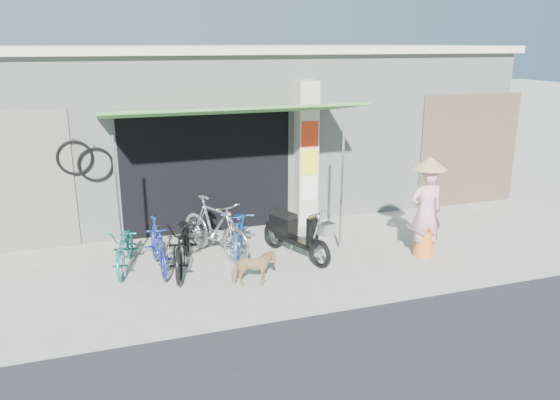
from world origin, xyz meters
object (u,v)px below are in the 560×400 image
object	(u,v)px
street_dog	(253,268)
moped	(294,233)
bike_navy	(240,229)
bike_teal	(125,247)
bike_black	(183,242)
bike_silver	(215,228)
nun	(426,208)
bike_blue	(158,246)

from	to	relation	value
street_dog	moped	xyz separation A→B (m)	(1.02, 0.94, 0.16)
bike_navy	moped	world-z (taller)	moped
bike_teal	bike_black	distance (m)	1.00
moped	bike_silver	bearing A→B (deg)	138.80
street_dog	nun	bearing A→B (deg)	-78.46
moped	nun	size ratio (longest dim) A/B	0.91
bike_black	moped	size ratio (longest dim) A/B	1.13
street_dog	nun	size ratio (longest dim) A/B	0.38
bike_blue	street_dog	world-z (taller)	bike_blue
bike_teal	bike_blue	world-z (taller)	bike_blue
bike_navy	bike_black	bearing A→B (deg)	-137.28
street_dog	bike_teal	bearing A→B (deg)	61.68
bike_teal	street_dog	xyz separation A→B (m)	(1.88, -1.33, -0.11)
bike_blue	street_dog	bearing A→B (deg)	-41.59
nun	bike_silver	bearing A→B (deg)	-11.11
bike_blue	bike_navy	xyz separation A→B (m)	(1.52, 0.40, -0.01)
bike_black	moped	xyz separation A→B (m)	(1.96, -0.05, -0.05)
bike_teal	bike_black	bearing A→B (deg)	-8.02
bike_black	moped	bearing A→B (deg)	12.42
bike_navy	nun	bearing A→B (deg)	-3.08
bike_blue	bike_navy	bearing A→B (deg)	11.98
bike_black	bike_silver	distance (m)	0.75
bike_blue	bike_navy	world-z (taller)	bike_blue
bike_black	moped	world-z (taller)	bike_black
bike_silver	nun	size ratio (longest dim) A/B	1.00
bike_teal	bike_silver	distance (m)	1.57
bike_blue	moped	xyz separation A→B (m)	(2.38, -0.15, 0.00)
bike_black	street_dog	bearing A→B (deg)	-32.57
street_dog	bike_navy	bearing A→B (deg)	0.70
bike_blue	street_dog	distance (m)	1.75
nun	bike_teal	bearing A→B (deg)	-5.12
bike_navy	moped	bearing A→B (deg)	-14.20
bike_navy	street_dog	xyz separation A→B (m)	(-0.16, -1.49, -0.14)
street_dog	bike_blue	bearing A→B (deg)	58.15
moped	bike_blue	bearing A→B (deg)	154.39
bike_teal	bike_navy	bearing A→B (deg)	16.25
bike_black	bike_teal	bearing A→B (deg)	174.25
bike_silver	bike_blue	bearing A→B (deg)	169.96
bike_blue	nun	world-z (taller)	nun
bike_teal	moped	world-z (taller)	moped
bike_black	bike_navy	xyz separation A→B (m)	(1.11, 0.50, -0.06)
bike_silver	moped	world-z (taller)	bike_silver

